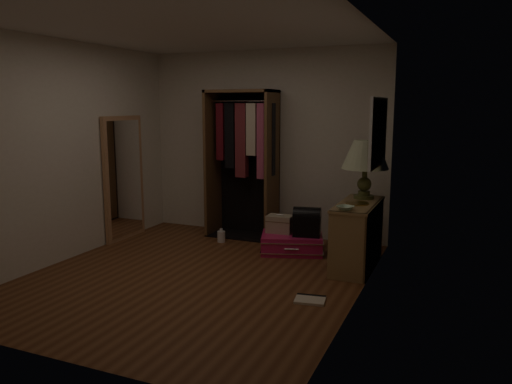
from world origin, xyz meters
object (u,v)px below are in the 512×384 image
floor_mirror (124,178)px  white_jug (221,236)px  console_bookshelf (358,233)px  pink_suitcase (292,243)px  table_lamp (365,156)px  black_bag (307,221)px  open_wardrobe (245,151)px  train_case (280,224)px

floor_mirror → white_jug: size_ratio=9.11×
console_bookshelf → white_jug: bearing=171.5°
pink_suitcase → table_lamp: bearing=-14.4°
black_bag → pink_suitcase: bearing=165.4°
pink_suitcase → table_lamp: 1.43m
open_wardrobe → train_case: (0.72, -0.50, -0.86)m
train_case → black_bag: size_ratio=0.91×
train_case → white_jug: size_ratio=1.81×
pink_suitcase → white_jug: 1.05m
open_wardrobe → pink_suitcase: size_ratio=2.25×
open_wardrobe → train_case: open_wardrobe is taller
white_jug → table_lamp: bearing=-0.6°
pink_suitcase → black_bag: size_ratio=2.45×
open_wardrobe → white_jug: open_wardrobe is taller
floor_mirror → table_lamp: floor_mirror is taller
white_jug → black_bag: bearing=-4.2°
white_jug → console_bookshelf: bearing=-8.5°
console_bookshelf → table_lamp: table_lamp is taller
pink_suitcase → white_jug: size_ratio=4.88×
floor_mirror → white_jug: bearing=14.0°
table_lamp → white_jug: size_ratio=3.69×
pink_suitcase → table_lamp: (0.87, 0.06, 1.14)m
train_case → floor_mirror: bearing=-175.5°
train_case → pink_suitcase: bearing=-9.4°
floor_mirror → train_case: (2.20, 0.27, -0.50)m
console_bookshelf → table_lamp: 0.90m
open_wardrobe → floor_mirror: bearing=-152.5°
console_bookshelf → train_case: bearing=167.6°
train_case → console_bookshelf: bearing=-14.9°
floor_mirror → table_lamp: (3.24, 0.31, 0.40)m
console_bookshelf → floor_mirror: 3.27m
console_bookshelf → table_lamp: (0.01, 0.27, 0.86)m
floor_mirror → white_jug: floor_mirror is taller
train_case → table_lamp: (1.04, 0.04, 0.90)m
floor_mirror → table_lamp: bearing=5.5°
console_bookshelf → black_bag: size_ratio=3.01×
floor_mirror → white_jug: 1.57m
train_case → white_jug: (-0.87, 0.06, -0.27)m
open_wardrobe → white_jug: (-0.16, -0.44, -1.13)m
table_lamp → black_bag: bearing=-173.9°
pink_suitcase → table_lamp: size_ratio=1.32×
floor_mirror → train_case: bearing=7.1°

